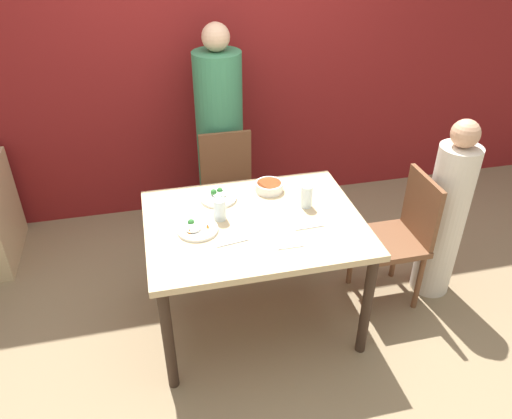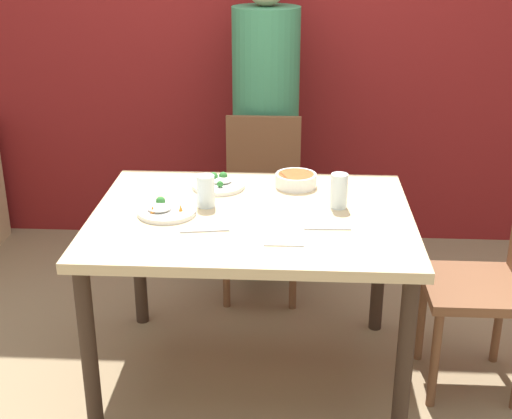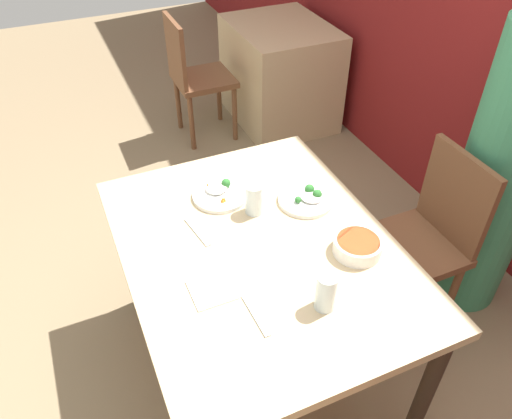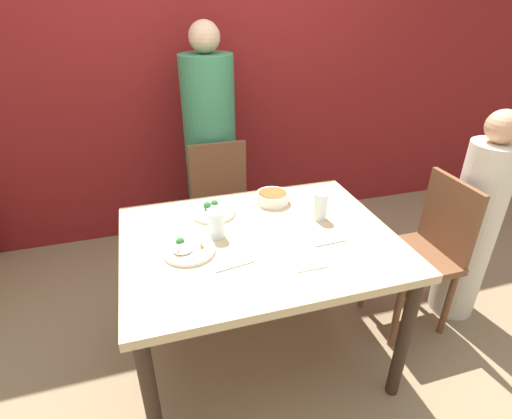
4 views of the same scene
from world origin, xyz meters
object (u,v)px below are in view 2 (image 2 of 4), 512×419
object	(u,v)px
chair_child_spot	(493,278)
bowl_curry	(296,180)
glass_water_tall	(206,191)
person_adult	(265,134)
chair_adult_spot	(262,199)
plate_rice_adult	(166,211)

from	to	relation	value
chair_child_spot	bowl_curry	size ratio (longest dim) A/B	5.12
chair_child_spot	bowl_curry	world-z (taller)	chair_child_spot
chair_child_spot	bowl_curry	distance (m)	0.89
glass_water_tall	person_adult	bearing A→B (deg)	80.42
chair_adult_spot	plate_rice_adult	size ratio (longest dim) A/B	3.92
plate_rice_adult	bowl_curry	bearing A→B (deg)	33.92
plate_rice_adult	glass_water_tall	xyz separation A→B (m)	(0.15, 0.09, 0.05)
bowl_curry	plate_rice_adult	bearing A→B (deg)	-146.08
person_adult	plate_rice_adult	bearing A→B (deg)	-105.60
bowl_curry	chair_child_spot	bearing A→B (deg)	-21.01
chair_child_spot	glass_water_tall	xyz separation A→B (m)	(-1.14, 0.06, 0.32)
chair_child_spot	glass_water_tall	distance (m)	1.19
chair_child_spot	plate_rice_adult	world-z (taller)	chair_child_spot
person_adult	bowl_curry	distance (m)	0.87
chair_adult_spot	bowl_curry	size ratio (longest dim) A/B	5.12
bowl_curry	glass_water_tall	bearing A→B (deg)	-145.05
bowl_curry	glass_water_tall	world-z (taller)	glass_water_tall
person_adult	bowl_curry	size ratio (longest dim) A/B	9.19
chair_child_spot	plate_rice_adult	distance (m)	1.32
chair_child_spot	glass_water_tall	world-z (taller)	chair_child_spot
bowl_curry	glass_water_tall	xyz separation A→B (m)	(-0.35, -0.25, 0.03)
plate_rice_adult	chair_adult_spot	bearing A→B (deg)	68.43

